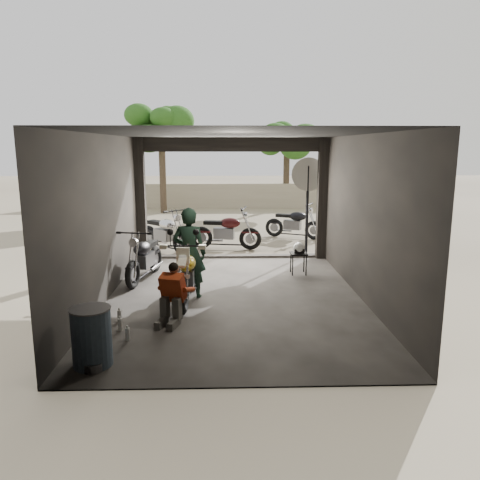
{
  "coord_description": "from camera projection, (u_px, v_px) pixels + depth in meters",
  "views": [
    {
      "loc": [
        -0.17,
        -8.86,
        2.97
      ],
      "look_at": [
        0.13,
        0.6,
        1.07
      ],
      "focal_mm": 35.0,
      "sensor_mm": 36.0,
      "label": 1
    }
  ],
  "objects": [
    {
      "name": "helmet",
      "position": [
        299.0,
        248.0,
        10.86
      ],
      "size": [
        0.33,
        0.34,
        0.26
      ],
      "primitive_type": "ellipsoid",
      "rotation": [
        0.0,
        0.0,
        0.2
      ],
      "color": "white",
      "rests_on": "stool"
    },
    {
      "name": "outside_bike_b",
      "position": [
        226.0,
        228.0,
        13.68
      ],
      "size": [
        1.93,
        1.06,
        1.24
      ],
      "primitive_type": null,
      "rotation": [
        0.0,
        0.0,
        1.39
      ],
      "color": "#3C0E10",
      "rests_on": "ground"
    },
    {
      "name": "sign_post",
      "position": [
        308.0,
        189.0,
        12.56
      ],
      "size": [
        0.9,
        0.08,
        2.69
      ],
      "rotation": [
        0.0,
        0.0,
        -0.29
      ],
      "color": "black",
      "rests_on": "ground"
    },
    {
      "name": "tree_right",
      "position": [
        287.0,
        134.0,
        22.38
      ],
      "size": [
        2.2,
        2.2,
        5.0
      ],
      "color": "#382B1E",
      "rests_on": "ground"
    },
    {
      "name": "ground",
      "position": [
        235.0,
        299.0,
        9.27
      ],
      "size": [
        80.0,
        80.0,
        0.0
      ],
      "primitive_type": "plane",
      "color": "#7A6D56",
      "rests_on": "ground"
    },
    {
      "name": "main_bike",
      "position": [
        188.0,
        270.0,
        9.02
      ],
      "size": [
        0.87,
        1.93,
        1.26
      ],
      "primitive_type": null,
      "rotation": [
        0.0,
        0.0,
        -0.05
      ],
      "color": "white",
      "rests_on": "ground"
    },
    {
      "name": "boundary_wall",
      "position": [
        229.0,
        196.0,
        22.87
      ],
      "size": [
        18.0,
        0.3,
        1.2
      ],
      "primitive_type": "cube",
      "color": "gray",
      "rests_on": "ground"
    },
    {
      "name": "outside_bike_a",
      "position": [
        164.0,
        230.0,
        13.38
      ],
      "size": [
        1.85,
        1.86,
        1.26
      ],
      "primitive_type": null,
      "rotation": [
        0.0,
        0.0,
        0.78
      ],
      "color": "black",
      "rests_on": "ground"
    },
    {
      "name": "tree_left",
      "position": [
        161.0,
        123.0,
        20.65
      ],
      "size": [
        2.2,
        2.2,
        5.6
      ],
      "color": "#382B1E",
      "rests_on": "ground"
    },
    {
      "name": "garage",
      "position": [
        234.0,
        231.0,
        9.55
      ],
      "size": [
        7.0,
        7.13,
        3.2
      ],
      "color": "#2D2B28",
      "rests_on": "ground"
    },
    {
      "name": "oil_drum",
      "position": [
        92.0,
        338.0,
        6.35
      ],
      "size": [
        0.6,
        0.6,
        0.83
      ],
      "primitive_type": "cylinder",
      "rotation": [
        0.0,
        0.0,
        0.14
      ],
      "color": "#3A4F63",
      "rests_on": "ground"
    },
    {
      "name": "rider",
      "position": [
        189.0,
        253.0,
        9.2
      ],
      "size": [
        0.73,
        0.54,
        1.82
      ],
      "primitive_type": "imported",
      "rotation": [
        0.0,
        0.0,
        2.97
      ],
      "color": "black",
      "rests_on": "ground"
    },
    {
      "name": "left_bike",
      "position": [
        144.0,
        254.0,
        10.48
      ],
      "size": [
        1.06,
        1.88,
        1.2
      ],
      "primitive_type": null,
      "rotation": [
        0.0,
        0.0,
        -0.2
      ],
      "color": "black",
      "rests_on": "ground"
    },
    {
      "name": "stool",
      "position": [
        299.0,
        256.0,
        10.96
      ],
      "size": [
        0.38,
        0.38,
        0.53
      ],
      "rotation": [
        0.0,
        0.0,
        -0.34
      ],
      "color": "black",
      "rests_on": "ground"
    },
    {
      "name": "mechanic",
      "position": [
        171.0,
        296.0,
        7.84
      ],
      "size": [
        0.69,
        0.81,
        1.01
      ],
      "primitive_type": null,
      "rotation": [
        0.0,
        0.0,
        -0.28
      ],
      "color": "#B33D17",
      "rests_on": "ground"
    },
    {
      "name": "outside_bike_c",
      "position": [
        294.0,
        221.0,
        15.33
      ],
      "size": [
        1.85,
        1.36,
        1.16
      ],
      "primitive_type": null,
      "rotation": [
        0.0,
        0.0,
        1.14
      ],
      "color": "black",
      "rests_on": "ground"
    }
  ]
}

